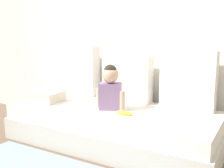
{
  "coord_description": "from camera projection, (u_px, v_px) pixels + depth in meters",
  "views": [
    {
      "loc": [
        1.35,
        -2.36,
        1.14
      ],
      "look_at": [
        0.0,
        0.0,
        0.63
      ],
      "focal_mm": 44.2,
      "sensor_mm": 36.0,
      "label": 1
    }
  ],
  "objects": [
    {
      "name": "ground_plane",
      "position": [
        112.0,
        143.0,
        2.88
      ],
      "size": [
        12.0,
        12.0,
        0.0
      ],
      "primitive_type": "plane",
      "color": "brown"
    },
    {
      "name": "back_wall",
      "position": [
        137.0,
        31.0,
        3.16
      ],
      "size": [
        5.37,
        0.1,
        2.32
      ],
      "primitive_type": "cube",
      "color": "silver",
      "rests_on": "ground"
    },
    {
      "name": "couch",
      "position": [
        112.0,
        126.0,
        2.85
      ],
      "size": [
        2.17,
        0.9,
        0.38
      ],
      "color": "beige",
      "rests_on": "ground"
    },
    {
      "name": "throw_pillow_left",
      "position": [
        78.0,
        70.0,
        3.38
      ],
      "size": [
        0.53,
        0.16,
        0.6
      ],
      "primitive_type": "cube",
      "color": "silver",
      "rests_on": "couch"
    },
    {
      "name": "throw_pillow_center",
      "position": [
        127.0,
        78.0,
        3.06
      ],
      "size": [
        0.56,
        0.16,
        0.52
      ],
      "primitive_type": "cube",
      "color": "silver",
      "rests_on": "couch"
    },
    {
      "name": "throw_pillow_right",
      "position": [
        188.0,
        80.0,
        2.73
      ],
      "size": [
        0.54,
        0.16,
        0.59
      ],
      "primitive_type": "cube",
      "color": "silver",
      "rests_on": "couch"
    },
    {
      "name": "toddler",
      "position": [
        110.0,
        87.0,
        2.73
      ],
      "size": [
        0.33,
        0.21,
        0.45
      ],
      "color": "gray",
      "rests_on": "couch"
    },
    {
      "name": "banana",
      "position": [
        124.0,
        113.0,
        2.57
      ],
      "size": [
        0.17,
        0.05,
        0.04
      ],
      "primitive_type": "ellipsoid",
      "rotation": [
        0.0,
        0.0,
        0.06
      ],
      "color": "yellow",
      "rests_on": "couch"
    },
    {
      "name": "folded_blanket",
      "position": [
        44.0,
        96.0,
        3.1
      ],
      "size": [
        0.4,
        0.28,
        0.11
      ],
      "primitive_type": "cube",
      "color": "beige",
      "rests_on": "couch"
    }
  ]
}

